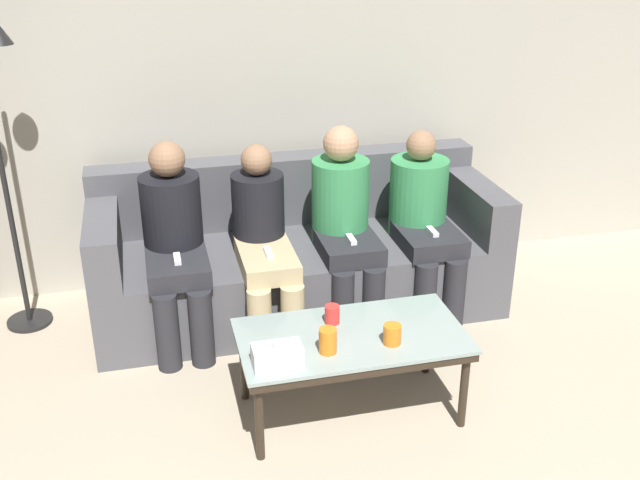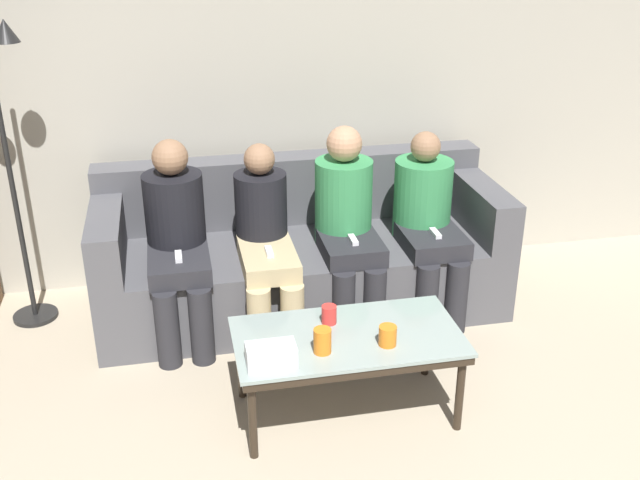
{
  "view_description": "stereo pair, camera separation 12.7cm",
  "coord_description": "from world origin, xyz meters",
  "px_view_note": "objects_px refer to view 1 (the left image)",
  "views": [
    {
      "loc": [
        -0.85,
        -0.77,
        2.3
      ],
      "look_at": [
        0.0,
        2.67,
        0.69
      ],
      "focal_mm": 42.0,
      "sensor_mm": 36.0,
      "label": 1
    },
    {
      "loc": [
        -0.72,
        -0.8,
        2.3
      ],
      "look_at": [
        0.0,
        2.67,
        0.69
      ],
      "focal_mm": 42.0,
      "sensor_mm": 36.0,
      "label": 2
    }
  ],
  "objects_px": {
    "couch": "(297,256)",
    "seated_person_mid_right": "(344,219)",
    "cup_far_center": "(332,314)",
    "tissue_box": "(277,356)",
    "seated_person_right_end": "(423,217)",
    "cup_near_left": "(392,334)",
    "cup_near_right": "(328,341)",
    "coffee_table": "(351,342)",
    "seated_person_mid_left": "(263,239)",
    "seated_person_left_end": "(174,239)",
    "standing_lamp": "(2,149)"
  },
  "relations": [
    {
      "from": "couch",
      "to": "seated_person_mid_left",
      "type": "relative_size",
      "value": 2.23
    },
    {
      "from": "cup_far_center",
      "to": "seated_person_mid_right",
      "type": "bearing_deg",
      "value": 70.66
    },
    {
      "from": "cup_far_center",
      "to": "tissue_box",
      "type": "height_order",
      "value": "tissue_box"
    },
    {
      "from": "cup_near_right",
      "to": "standing_lamp",
      "type": "xyz_separation_m",
      "value": [
        -1.46,
        1.4,
        0.58
      ]
    },
    {
      "from": "coffee_table",
      "to": "seated_person_right_end",
      "type": "height_order",
      "value": "seated_person_right_end"
    },
    {
      "from": "cup_near_left",
      "to": "seated_person_mid_right",
      "type": "bearing_deg",
      "value": 86.52
    },
    {
      "from": "seated_person_mid_left",
      "to": "seated_person_right_end",
      "type": "relative_size",
      "value": 0.99
    },
    {
      "from": "standing_lamp",
      "to": "seated_person_mid_left",
      "type": "xyz_separation_m",
      "value": [
        1.35,
        -0.4,
        -0.5
      ]
    },
    {
      "from": "cup_near_left",
      "to": "tissue_box",
      "type": "bearing_deg",
      "value": -174.52
    },
    {
      "from": "couch",
      "to": "seated_person_left_end",
      "type": "height_order",
      "value": "seated_person_left_end"
    },
    {
      "from": "couch",
      "to": "cup_near_left",
      "type": "height_order",
      "value": "couch"
    },
    {
      "from": "couch",
      "to": "cup_far_center",
      "type": "distance_m",
      "value": 1.03
    },
    {
      "from": "coffee_table",
      "to": "seated_person_right_end",
      "type": "distance_m",
      "value": 1.19
    },
    {
      "from": "couch",
      "to": "standing_lamp",
      "type": "distance_m",
      "value": 1.77
    },
    {
      "from": "couch",
      "to": "tissue_box",
      "type": "bearing_deg",
      "value": -105.68
    },
    {
      "from": "cup_near_left",
      "to": "cup_near_right",
      "type": "distance_m",
      "value": 0.31
    },
    {
      "from": "cup_near_left",
      "to": "seated_person_right_end",
      "type": "xyz_separation_m",
      "value": [
        0.55,
        1.05,
        0.1
      ]
    },
    {
      "from": "cup_far_center",
      "to": "seated_person_right_end",
      "type": "bearing_deg",
      "value": 46.21
    },
    {
      "from": "seated_person_left_end",
      "to": "seated_person_mid_right",
      "type": "relative_size",
      "value": 0.98
    },
    {
      "from": "seated_person_right_end",
      "to": "cup_near_left",
      "type": "bearing_deg",
      "value": -117.68
    },
    {
      "from": "couch",
      "to": "cup_far_center",
      "type": "xyz_separation_m",
      "value": [
        -0.04,
        -1.01,
        0.17
      ]
    },
    {
      "from": "cup_near_left",
      "to": "tissue_box",
      "type": "distance_m",
      "value": 0.55
    },
    {
      "from": "cup_near_left",
      "to": "seated_person_right_end",
      "type": "height_order",
      "value": "seated_person_right_end"
    },
    {
      "from": "couch",
      "to": "seated_person_mid_right",
      "type": "relative_size",
      "value": 2.09
    },
    {
      "from": "seated_person_left_end",
      "to": "tissue_box",
      "type": "bearing_deg",
      "value": -71.77
    },
    {
      "from": "coffee_table",
      "to": "seated_person_mid_left",
      "type": "xyz_separation_m",
      "value": [
        -0.26,
        0.88,
        0.17
      ]
    },
    {
      "from": "cup_near_right",
      "to": "tissue_box",
      "type": "height_order",
      "value": "tissue_box"
    },
    {
      "from": "cup_near_left",
      "to": "seated_person_mid_left",
      "type": "xyz_separation_m",
      "value": [
        -0.42,
        1.0,
        0.08
      ]
    },
    {
      "from": "tissue_box",
      "to": "seated_person_mid_right",
      "type": "bearing_deg",
      "value": 61.17
    },
    {
      "from": "coffee_table",
      "to": "cup_far_center",
      "type": "xyz_separation_m",
      "value": [
        -0.06,
        0.13,
        0.09
      ]
    },
    {
      "from": "cup_near_right",
      "to": "standing_lamp",
      "type": "relative_size",
      "value": 0.07
    },
    {
      "from": "couch",
      "to": "seated_person_mid_right",
      "type": "distance_m",
      "value": 0.44
    },
    {
      "from": "tissue_box",
      "to": "seated_person_mid_right",
      "type": "relative_size",
      "value": 0.19
    },
    {
      "from": "cup_near_left",
      "to": "cup_far_center",
      "type": "height_order",
      "value": "cup_near_left"
    },
    {
      "from": "seated_person_mid_right",
      "to": "seated_person_right_end",
      "type": "bearing_deg",
      "value": -0.91
    },
    {
      "from": "cup_near_left",
      "to": "standing_lamp",
      "type": "xyz_separation_m",
      "value": [
        -1.77,
        1.4,
        0.59
      ]
    },
    {
      "from": "seated_person_mid_left",
      "to": "couch",
      "type": "bearing_deg",
      "value": 46.15
    },
    {
      "from": "cup_near_right",
      "to": "tissue_box",
      "type": "xyz_separation_m",
      "value": [
        -0.24,
        -0.05,
        -0.01
      ]
    },
    {
      "from": "couch",
      "to": "seated_person_right_end",
      "type": "bearing_deg",
      "value": -15.92
    },
    {
      "from": "cup_far_center",
      "to": "seated_person_mid_right",
      "type": "distance_m",
      "value": 0.87
    },
    {
      "from": "couch",
      "to": "coffee_table",
      "type": "distance_m",
      "value": 1.14
    },
    {
      "from": "cup_far_center",
      "to": "seated_person_right_end",
      "type": "relative_size",
      "value": 0.08
    },
    {
      "from": "cup_near_left",
      "to": "standing_lamp",
      "type": "height_order",
      "value": "standing_lamp"
    },
    {
      "from": "coffee_table",
      "to": "seated_person_left_end",
      "type": "bearing_deg",
      "value": 128.96
    },
    {
      "from": "coffee_table",
      "to": "seated_person_mid_right",
      "type": "bearing_deg",
      "value": 76.62
    },
    {
      "from": "cup_near_right",
      "to": "tissue_box",
      "type": "relative_size",
      "value": 0.54
    },
    {
      "from": "cup_far_center",
      "to": "seated_person_mid_left",
      "type": "distance_m",
      "value": 0.79
    },
    {
      "from": "tissue_box",
      "to": "seated_person_right_end",
      "type": "bearing_deg",
      "value": 45.13
    },
    {
      "from": "couch",
      "to": "seated_person_left_end",
      "type": "distance_m",
      "value": 0.81
    },
    {
      "from": "seated_person_mid_left",
      "to": "seated_person_right_end",
      "type": "xyz_separation_m",
      "value": [
        0.97,
        0.04,
        0.02
      ]
    }
  ]
}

